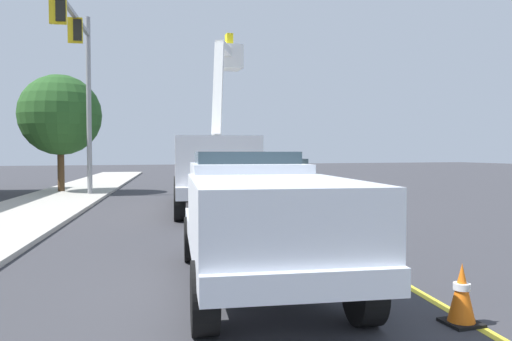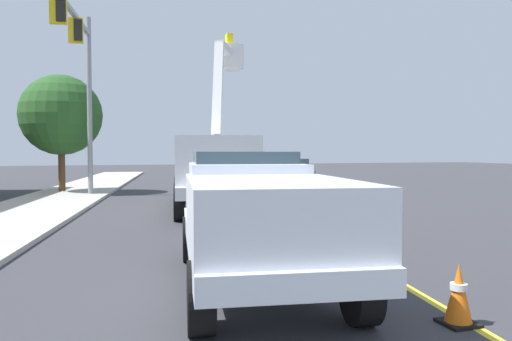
# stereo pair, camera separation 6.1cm
# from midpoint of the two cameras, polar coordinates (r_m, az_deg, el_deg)

# --- Properties ---
(ground) EXTENTS (120.00, 120.00, 0.00)m
(ground) POSITION_cam_midpoint_polar(r_m,az_deg,el_deg) (17.80, 1.79, -4.40)
(ground) COLOR #38383D
(sidewalk_far_side) EXTENTS (59.90, 12.16, 0.12)m
(sidewalk_far_side) POSITION_cam_midpoint_polar(r_m,az_deg,el_deg) (18.12, -25.20, -4.31)
(sidewalk_far_side) COLOR #B2ADA3
(sidewalk_far_side) RESTS_ON ground
(lane_centre_stripe) EXTENTS (49.51, 7.32, 0.01)m
(lane_centre_stripe) POSITION_cam_midpoint_polar(r_m,az_deg,el_deg) (17.80, 1.79, -4.39)
(lane_centre_stripe) COLOR yellow
(lane_centre_stripe) RESTS_ON ground
(utility_bucket_truck) EXTENTS (8.47, 3.65, 6.58)m
(utility_bucket_truck) POSITION_cam_midpoint_polar(r_m,az_deg,el_deg) (17.51, -5.46, 0.75)
(utility_bucket_truck) COLOR white
(utility_bucket_truck) RESTS_ON ground
(service_pickup_truck) EXTENTS (5.84, 2.88, 2.06)m
(service_pickup_truck) POSITION_cam_midpoint_polar(r_m,az_deg,el_deg) (7.39, 0.16, -5.09)
(service_pickup_truck) COLOR white
(service_pickup_truck) RESTS_ON ground
(passing_minivan) EXTENTS (5.02, 2.57, 1.69)m
(passing_minivan) POSITION_cam_midpoint_polar(r_m,az_deg,el_deg) (26.06, 3.37, -0.15)
(passing_minivan) COLOR tan
(passing_minivan) RESTS_ON ground
(traffic_cone_leading) EXTENTS (0.40, 0.40, 0.74)m
(traffic_cone_leading) POSITION_cam_midpoint_polar(r_m,az_deg,el_deg) (6.42, 22.77, -13.29)
(traffic_cone_leading) COLOR black
(traffic_cone_leading) RESTS_ON ground
(traffic_cone_mid_front) EXTENTS (0.40, 0.40, 0.77)m
(traffic_cone_mid_front) POSITION_cam_midpoint_polar(r_m,az_deg,el_deg) (21.19, -1.46, -2.30)
(traffic_cone_mid_front) COLOR black
(traffic_cone_mid_front) RESTS_ON ground
(traffic_signal_mast) EXTENTS (7.30, 1.23, 8.17)m
(traffic_signal_mast) POSITION_cam_midpoint_polar(r_m,az_deg,el_deg) (21.78, -20.08, 11.61)
(traffic_signal_mast) COLOR gray
(traffic_signal_mast) RESTS_ON ground
(street_tree_right) EXTENTS (3.92, 3.92, 5.80)m
(street_tree_right) POSITION_cam_midpoint_polar(r_m,az_deg,el_deg) (25.62, -22.11, 6.05)
(street_tree_right) COLOR brown
(street_tree_right) RESTS_ON ground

